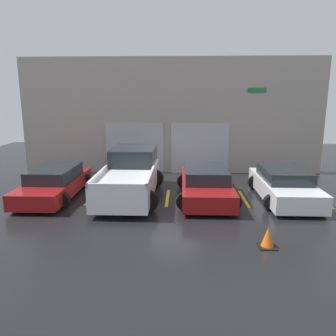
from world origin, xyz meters
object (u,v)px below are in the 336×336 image
van_right (55,183)px  sedan_white (284,185)px  traffic_cone (268,238)px  sedan_side (206,184)px  pickup_truck (131,175)px

van_right → sedan_white: bearing=-0.0°
van_right → traffic_cone: 8.48m
sedan_side → van_right: size_ratio=1.00×
van_right → traffic_cone: bearing=-29.8°
traffic_cone → pickup_truck: bearing=134.0°
van_right → traffic_cone: (7.35, -4.21, -0.30)m
sedan_side → traffic_cone: bearing=-72.3°
van_right → pickup_truck: bearing=5.7°
pickup_truck → traffic_cone: bearing=-46.0°
sedan_white → sedan_side: size_ratio=0.97×
sedan_side → traffic_cone: size_ratio=8.22×
sedan_side → sedan_white: bearing=-0.1°
pickup_truck → sedan_white: bearing=-2.9°
van_right → traffic_cone: van_right is taller
pickup_truck → van_right: pickup_truck is taller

